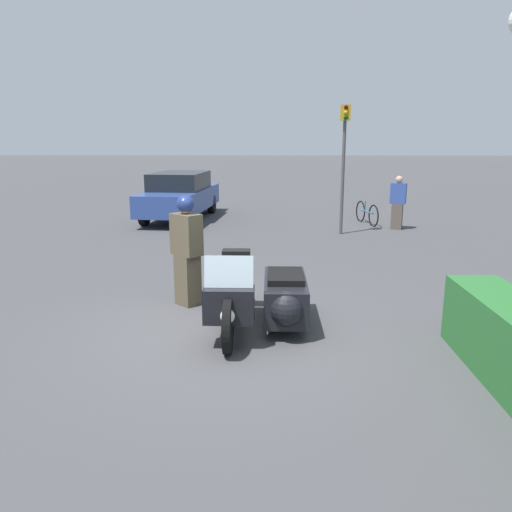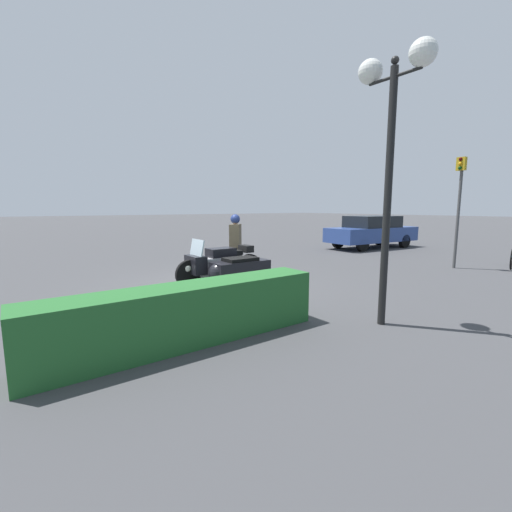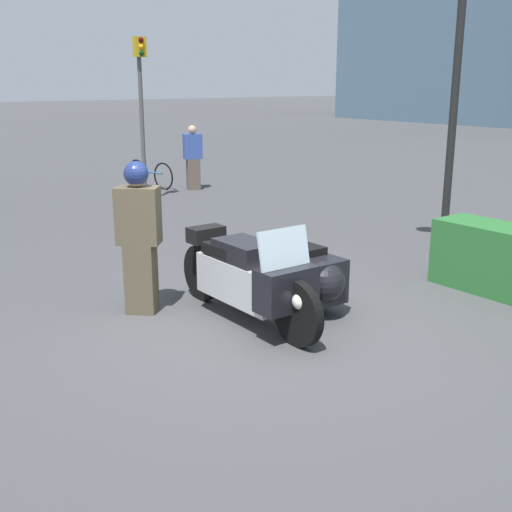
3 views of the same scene
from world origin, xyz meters
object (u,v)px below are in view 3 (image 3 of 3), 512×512
Objects in this scene: officer_rider at (139,234)px; pedestrian_bystander at (193,158)px; twin_lamp_post at (461,20)px; traffic_light_far at (141,96)px; police_motorcycle at (273,274)px; bicycle_parked at (150,174)px.

officer_rider is 8.64m from pedestrian_bystander.
twin_lamp_post reaches higher than traffic_light_far.
traffic_light_far reaches higher than pedestrian_bystander.
pedestrian_bystander is at bearing 154.14° from police_motorcycle.
traffic_light_far reaches higher than officer_rider.
traffic_light_far is at bearing 14.03° from officer_rider.
twin_lamp_post is 8.90m from bicycle_parked.
police_motorcycle is 7.69m from traffic_light_far.
officer_rider is (-0.98, -1.15, 0.44)m from police_motorcycle.
twin_lamp_post reaches higher than pedestrian_bystander.
police_motorcycle is 8.90m from pedestrian_bystander.
officer_rider is 0.50× the size of traffic_light_far.
traffic_light_far reaches higher than police_motorcycle.
officer_rider is 9.07m from bicycle_parked.
officer_rider is 5.65m from twin_lamp_post.
pedestrian_bystander is at bearing 24.36° from bicycle_parked.
police_motorcycle is at bearing -88.72° from officer_rider.
traffic_light_far is 2.11× the size of bicycle_parked.
officer_rider reaches higher than pedestrian_bystander.
twin_lamp_post is at bearing 16.43° from traffic_light_far.
officer_rider is 0.41× the size of twin_lamp_post.
pedestrian_bystander is at bearing 6.42° from officer_rider.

